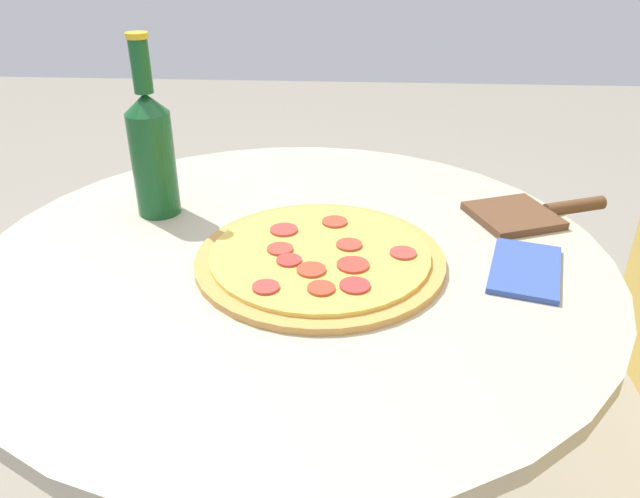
{
  "coord_description": "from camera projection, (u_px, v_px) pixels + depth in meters",
  "views": [
    {
      "loc": [
        0.76,
        0.08,
        1.15
      ],
      "look_at": [
        0.03,
        0.04,
        0.75
      ],
      "focal_mm": 35.0,
      "sensor_mm": 36.0,
      "label": 1
    }
  ],
  "objects": [
    {
      "name": "pizza_paddle",
      "position": [
        528.0,
        213.0,
        0.96
      ],
      "size": [
        0.15,
        0.23,
        0.02
      ],
      "rotation": [
        0.0,
        0.0,
        1.94
      ],
      "color": "brown",
      "rests_on": "table"
    },
    {
      "name": "table",
      "position": [
        296.0,
        356.0,
        0.96
      ],
      "size": [
        0.88,
        0.88,
        0.73
      ],
      "color": "#B2A893",
      "rests_on": "ground_plane"
    },
    {
      "name": "pizza",
      "position": [
        320.0,
        257.0,
        0.84
      ],
      "size": [
        0.34,
        0.34,
        0.02
      ],
      "color": "#C68E47",
      "rests_on": "table"
    },
    {
      "name": "beer_bottle",
      "position": [
        152.0,
        149.0,
        0.93
      ],
      "size": [
        0.07,
        0.07,
        0.27
      ],
      "color": "#144C23",
      "rests_on": "table"
    },
    {
      "name": "napkin",
      "position": [
        525.0,
        269.0,
        0.82
      ],
      "size": [
        0.16,
        0.12,
        0.01
      ],
      "color": "#334C99",
      "rests_on": "table"
    }
  ]
}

